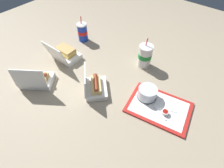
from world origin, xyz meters
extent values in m
plane|color=gray|center=(0.00, 0.00, 0.00)|extent=(3.20, 3.20, 0.00)
cube|color=red|center=(-0.33, -0.02, 0.01)|extent=(0.41, 0.32, 0.01)
cube|color=white|center=(-0.33, -0.02, 0.01)|extent=(0.36, 0.28, 0.00)
cylinder|color=black|center=(-0.23, -0.03, 0.02)|extent=(0.12, 0.12, 0.01)
cylinder|color=#512D19|center=(-0.23, -0.03, 0.04)|extent=(0.09, 0.09, 0.05)
cylinder|color=silver|center=(-0.23, -0.03, 0.05)|extent=(0.12, 0.12, 0.07)
cylinder|color=white|center=(-0.38, 0.01, 0.03)|extent=(0.04, 0.04, 0.02)
cylinder|color=#9E140F|center=(-0.38, 0.01, 0.04)|extent=(0.03, 0.03, 0.01)
cube|color=white|center=(-0.37, -0.07, 0.02)|extent=(0.13, 0.13, 0.00)
cube|color=white|center=(-0.36, 0.02, 0.02)|extent=(0.11, 0.06, 0.00)
cube|color=white|center=(0.06, 0.12, 0.02)|extent=(0.23, 0.23, 0.04)
cube|color=white|center=(0.10, 0.17, 0.11)|extent=(0.15, 0.14, 0.14)
cube|color=#DBB770|center=(0.06, 0.12, 0.06)|extent=(0.15, 0.14, 0.03)
cylinder|color=brown|center=(0.06, 0.12, 0.08)|extent=(0.12, 0.12, 0.03)
cylinder|color=yellow|center=(0.06, 0.12, 0.09)|extent=(0.09, 0.09, 0.01)
cube|color=white|center=(0.47, 0.01, 0.02)|extent=(0.21, 0.15, 0.04)
cube|color=white|center=(0.47, 0.11, 0.11)|extent=(0.20, 0.05, 0.14)
cube|color=tan|center=(0.47, 0.01, 0.05)|extent=(0.14, 0.09, 0.02)
cube|color=#E5C651|center=(0.47, 0.01, 0.07)|extent=(0.15, 0.09, 0.01)
cube|color=tan|center=(0.47, 0.01, 0.08)|extent=(0.14, 0.09, 0.02)
cube|color=white|center=(0.42, 0.32, 0.02)|extent=(0.25, 0.24, 0.04)
cube|color=white|center=(0.38, 0.38, 0.11)|extent=(0.18, 0.13, 0.14)
cube|color=tan|center=(0.42, 0.32, 0.06)|extent=(0.17, 0.15, 0.03)
cylinder|color=brown|center=(0.42, 0.32, 0.08)|extent=(0.14, 0.11, 0.03)
cylinder|color=yellow|center=(0.42, 0.32, 0.09)|extent=(0.11, 0.08, 0.01)
cylinder|color=white|center=(-0.05, -0.29, 0.08)|extent=(0.10, 0.10, 0.16)
cylinder|color=#198C33|center=(-0.05, -0.29, 0.09)|extent=(0.10, 0.10, 0.04)
cylinder|color=white|center=(-0.05, -0.29, 0.17)|extent=(0.10, 0.10, 0.01)
cylinder|color=red|center=(-0.04, -0.30, 0.20)|extent=(0.02, 0.01, 0.06)
cylinder|color=#1938B7|center=(0.54, -0.24, 0.07)|extent=(0.08, 0.08, 0.14)
cylinder|color=red|center=(0.54, -0.24, 0.08)|extent=(0.08, 0.08, 0.03)
cylinder|color=white|center=(0.54, -0.24, 0.15)|extent=(0.09, 0.09, 0.01)
cylinder|color=red|center=(0.55, -0.25, 0.18)|extent=(0.01, 0.02, 0.06)
camera|label=1|loc=(-0.49, 0.63, 0.90)|focal=28.00mm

